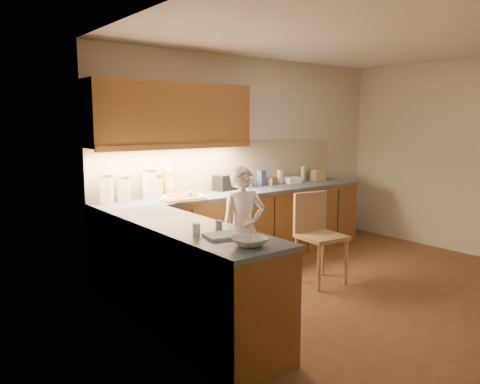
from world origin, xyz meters
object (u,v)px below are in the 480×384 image
(wooden_chair, at_px, (317,231))
(toaster, at_px, (225,182))
(oil_jug, at_px, (169,182))
(child, at_px, (243,228))
(pizza_on_board, at_px, (183,197))

(wooden_chair, distance_m, toaster, 1.35)
(wooden_chair, distance_m, oil_jug, 1.77)
(wooden_chair, bearing_deg, oil_jug, 138.67)
(child, height_order, wooden_chair, child)
(pizza_on_board, xyz_separation_m, wooden_chair, (1.14, -0.94, -0.37))
(pizza_on_board, relative_size, wooden_chair, 0.52)
(child, bearing_deg, wooden_chair, -3.13)
(oil_jug, bearing_deg, pizza_on_board, -91.22)
(wooden_chair, xyz_separation_m, oil_jug, (-1.13, 1.27, 0.50))
(child, distance_m, wooden_chair, 0.85)
(pizza_on_board, bearing_deg, child, -60.22)
(pizza_on_board, relative_size, oil_jug, 1.53)
(pizza_on_board, height_order, toaster, pizza_on_board)
(child, height_order, oil_jug, child)
(pizza_on_board, distance_m, child, 0.77)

